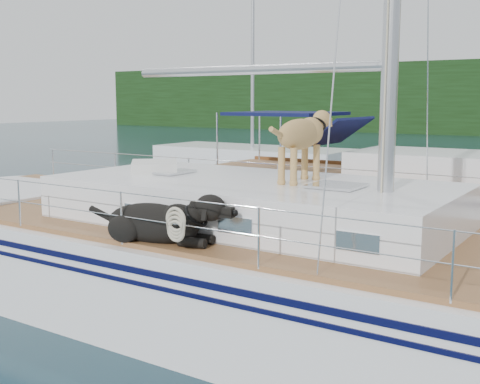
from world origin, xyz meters
The scene contains 4 objects.
ground centered at (0.00, 0.00, 0.00)m, with size 120.00×120.00×0.00m, color black.
main_sailboat centered at (0.10, -0.01, 0.68)m, with size 12.00×3.80×14.01m.
neighbor_sailboat centered at (0.98, 6.60, 0.63)m, with size 11.00×3.50×13.30m.
bg_boat_west centered at (-8.00, 14.00, 0.45)m, with size 8.00×3.00×11.65m.
Camera 1 is at (4.93, -6.51, 2.84)m, focal length 45.00 mm.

